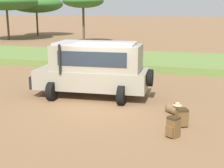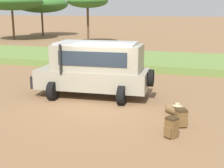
{
  "view_description": "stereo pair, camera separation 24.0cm",
  "coord_description": "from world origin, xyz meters",
  "px_view_note": "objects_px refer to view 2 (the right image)",
  "views": [
    {
      "loc": [
        3.87,
        -11.51,
        3.83
      ],
      "look_at": [
        0.58,
        -0.23,
        1.0
      ],
      "focal_mm": 50.0,
      "sensor_mm": 36.0,
      "label": 1
    },
    {
      "loc": [
        4.09,
        -11.44,
        3.83
      ],
      "look_at": [
        0.58,
        -0.23,
        1.0
      ],
      "focal_mm": 50.0,
      "sensor_mm": 36.0,
      "label": 2
    }
  ],
  "objects_px": {
    "backpack_cluster_center": "(171,128)",
    "acacia_tree_far_left": "(12,2)",
    "duffel_bag_low_black_case": "(175,110)",
    "safari_vehicle": "(95,68)",
    "acacia_tree_centre_back": "(88,1)",
    "acacia_tree_left_mid": "(41,4)",
    "backpack_beside_front_wheel": "(181,118)"
  },
  "relations": [
    {
      "from": "backpack_cluster_center",
      "to": "acacia_tree_far_left",
      "type": "xyz_separation_m",
      "value": [
        -23.01,
        25.47,
        4.35
      ]
    },
    {
      "from": "duffel_bag_low_black_case",
      "to": "safari_vehicle",
      "type": "bearing_deg",
      "value": 158.11
    },
    {
      "from": "safari_vehicle",
      "to": "acacia_tree_centre_back",
      "type": "height_order",
      "value": "acacia_tree_centre_back"
    },
    {
      "from": "acacia_tree_far_left",
      "to": "backpack_cluster_center",
      "type": "bearing_deg",
      "value": -47.9
    },
    {
      "from": "safari_vehicle",
      "to": "acacia_tree_centre_back",
      "type": "relative_size",
      "value": 0.99
    },
    {
      "from": "duffel_bag_low_black_case",
      "to": "acacia_tree_left_mid",
      "type": "bearing_deg",
      "value": 126.94
    },
    {
      "from": "safari_vehicle",
      "to": "backpack_beside_front_wheel",
      "type": "relative_size",
      "value": 9.04
    },
    {
      "from": "acacia_tree_centre_back",
      "to": "backpack_cluster_center",
      "type": "bearing_deg",
      "value": -63.03
    },
    {
      "from": "duffel_bag_low_black_case",
      "to": "acacia_tree_left_mid",
      "type": "relative_size",
      "value": 0.11
    },
    {
      "from": "backpack_cluster_center",
      "to": "duffel_bag_low_black_case",
      "type": "height_order",
      "value": "backpack_cluster_center"
    },
    {
      "from": "duffel_bag_low_black_case",
      "to": "backpack_beside_front_wheel",
      "type": "bearing_deg",
      "value": -74.45
    },
    {
      "from": "acacia_tree_far_left",
      "to": "acacia_tree_left_mid",
      "type": "distance_m",
      "value": 6.65
    },
    {
      "from": "backpack_beside_front_wheel",
      "to": "acacia_tree_centre_back",
      "type": "height_order",
      "value": "acacia_tree_centre_back"
    },
    {
      "from": "acacia_tree_left_mid",
      "to": "duffel_bag_low_black_case",
      "type": "bearing_deg",
      "value": -53.06
    },
    {
      "from": "backpack_beside_front_wheel",
      "to": "acacia_tree_far_left",
      "type": "distance_m",
      "value": 33.99
    },
    {
      "from": "backpack_cluster_center",
      "to": "acacia_tree_far_left",
      "type": "distance_m",
      "value": 34.6
    },
    {
      "from": "backpack_beside_front_wheel",
      "to": "acacia_tree_left_mid",
      "type": "distance_m",
      "value": 38.79
    },
    {
      "from": "acacia_tree_left_mid",
      "to": "backpack_cluster_center",
      "type": "bearing_deg",
      "value": -54.81
    },
    {
      "from": "acacia_tree_centre_back",
      "to": "acacia_tree_left_mid",
      "type": "bearing_deg",
      "value": 142.79
    },
    {
      "from": "acacia_tree_left_mid",
      "to": "backpack_beside_front_wheel",
      "type": "bearing_deg",
      "value": -53.69
    },
    {
      "from": "backpack_cluster_center",
      "to": "safari_vehicle",
      "type": "bearing_deg",
      "value": 136.39
    },
    {
      "from": "backpack_cluster_center",
      "to": "acacia_tree_left_mid",
      "type": "distance_m",
      "value": 39.5
    },
    {
      "from": "acacia_tree_left_mid",
      "to": "acacia_tree_centre_back",
      "type": "relative_size",
      "value": 1.41
    },
    {
      "from": "duffel_bag_low_black_case",
      "to": "acacia_tree_left_mid",
      "type": "xyz_separation_m",
      "value": [
        -22.52,
        29.95,
        4.3
      ]
    },
    {
      "from": "backpack_cluster_center",
      "to": "acacia_tree_left_mid",
      "type": "bearing_deg",
      "value": 125.19
    },
    {
      "from": "acacia_tree_far_left",
      "to": "acacia_tree_left_mid",
      "type": "relative_size",
      "value": 1.06
    },
    {
      "from": "backpack_beside_front_wheel",
      "to": "acacia_tree_centre_back",
      "type": "xyz_separation_m",
      "value": [
        -12.57,
        23.28,
        4.38
      ]
    },
    {
      "from": "duffel_bag_low_black_case",
      "to": "acacia_tree_centre_back",
      "type": "xyz_separation_m",
      "value": [
        -12.26,
        22.15,
        4.48
      ]
    },
    {
      "from": "acacia_tree_far_left",
      "to": "acacia_tree_centre_back",
      "type": "height_order",
      "value": "acacia_tree_far_left"
    },
    {
      "from": "backpack_cluster_center",
      "to": "acacia_tree_centre_back",
      "type": "bearing_deg",
      "value": 116.97
    },
    {
      "from": "backpack_cluster_center",
      "to": "acacia_tree_left_mid",
      "type": "relative_size",
      "value": 0.08
    },
    {
      "from": "duffel_bag_low_black_case",
      "to": "acacia_tree_centre_back",
      "type": "relative_size",
      "value": 0.15
    }
  ]
}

